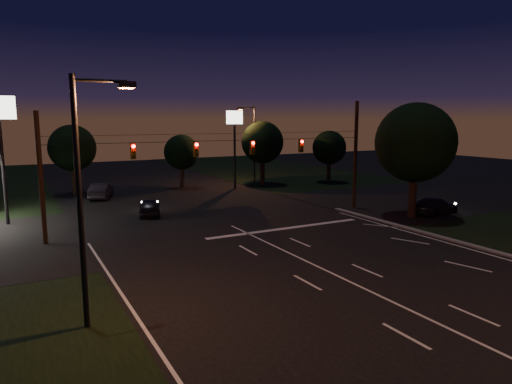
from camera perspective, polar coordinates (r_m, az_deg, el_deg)
ground at (r=21.29m, az=13.65°, el=-11.78°), size 140.00×140.00×0.00m
cross_street_right at (r=46.03m, az=18.89°, el=-0.79°), size 20.00×16.00×0.02m
center_line at (r=17.70m, az=27.33°, el=-16.99°), size 0.14×40.00×0.01m
stop_bar at (r=31.82m, az=3.78°, el=-4.55°), size 12.00×0.50×0.01m
utility_pole_right at (r=39.83m, az=12.10°, el=-1.97°), size 0.30×0.30×9.00m
utility_pole_left at (r=30.62m, az=-24.79°, el=-5.94°), size 0.28×0.28×8.00m
signal_span at (r=32.61m, az=-3.88°, el=5.56°), size 24.00×0.40×1.56m
pole_sign_left_near at (r=36.66m, az=-29.40°, el=7.12°), size 2.20×0.30×9.10m
pole_sign_right at (r=49.58m, az=-2.70°, el=7.61°), size 1.80×0.30×8.40m
street_light_left at (r=16.96m, az=-20.42°, el=0.89°), size 2.20×0.35×9.00m
street_light_right_far at (r=52.86m, az=-0.45°, el=6.63°), size 2.20×0.35×9.00m
tree_right_near at (r=36.75m, az=19.13°, el=5.75°), size 6.00×6.00×8.76m
tree_far_b at (r=49.18m, az=-21.98°, el=5.06°), size 4.60×4.60×6.98m
tree_far_c at (r=50.66m, az=-9.32°, el=4.89°), size 3.80×3.80×5.86m
tree_far_d at (r=52.49m, az=0.76°, el=6.16°), size 4.80×4.80×7.30m
tree_far_e at (r=55.24m, az=9.09°, el=5.45°), size 4.00×4.00×6.18m
car_oncoming_a at (r=36.86m, az=-13.16°, el=-1.83°), size 2.61×4.24×1.35m
car_oncoming_b at (r=46.02m, az=-18.80°, el=0.17°), size 3.05×4.84×1.51m
car_cross at (r=39.11m, az=21.46°, el=-1.62°), size 4.78×2.54×1.32m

